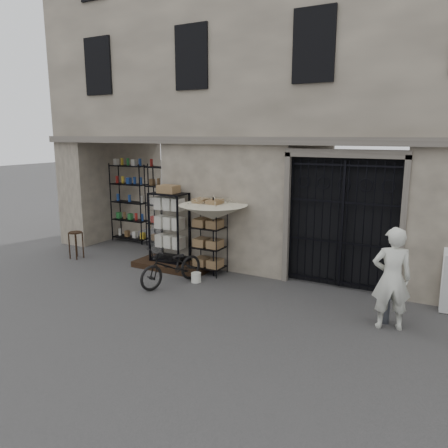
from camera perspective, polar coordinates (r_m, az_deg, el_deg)
The scene contains 14 objects.
ground at distance 8.98m, azimuth 0.22°, elevation -10.58°, with size 80.00×80.00×0.00m, color black.
main_building at distance 12.03m, azimuth 9.72°, elevation 16.77°, with size 14.00×4.00×9.00m, color tan.
shop_recess at distance 13.31m, azimuth -11.20°, elevation 3.25°, with size 3.00×1.70×3.00m, color black.
shop_shelving at distance 13.76m, azimuth -9.99°, elevation 2.52°, with size 2.70×0.50×2.50m, color black.
iron_gate at distance 10.02m, azimuth 15.39°, elevation 0.32°, with size 2.50×0.21×3.00m.
step_platform at distance 11.40m, azimuth -6.75°, elevation -5.37°, with size 2.00×0.90×0.15m, color black.
display_cabinet at distance 11.35m, azimuth -7.14°, elevation -0.87°, with size 1.01×0.78×1.93m.
wire_rack at distance 10.72m, azimuth -2.09°, elevation -2.01°, with size 0.79×0.58×1.77m.
market_umbrella at distance 10.33m, azimuth -1.42°, elevation 2.07°, with size 1.51×1.54×2.33m.
white_bucket at distance 10.29m, azimuth -3.66°, elevation -6.97°, with size 0.23×0.23×0.23m, color silver.
bicycle at distance 10.21m, azimuth -6.75°, elevation -7.87°, with size 0.60×0.90×1.71m, color black.
wooden_stool at distance 12.78m, azimuth -18.76°, elevation -2.54°, with size 0.36×0.36×0.75m.
steel_bollard at distance 8.59m, azimuth 20.45°, elevation -9.79°, with size 0.13×0.13×0.73m, color #4C4F58.
shopkeeper at distance 8.55m, azimuth 20.58°, elevation -12.55°, with size 0.67×1.85×0.44m, color silver.
Camera 1 is at (3.94, -7.31, 3.41)m, focal length 35.00 mm.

